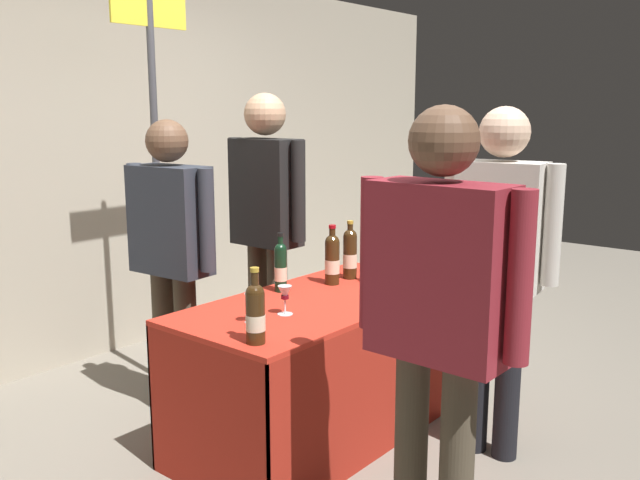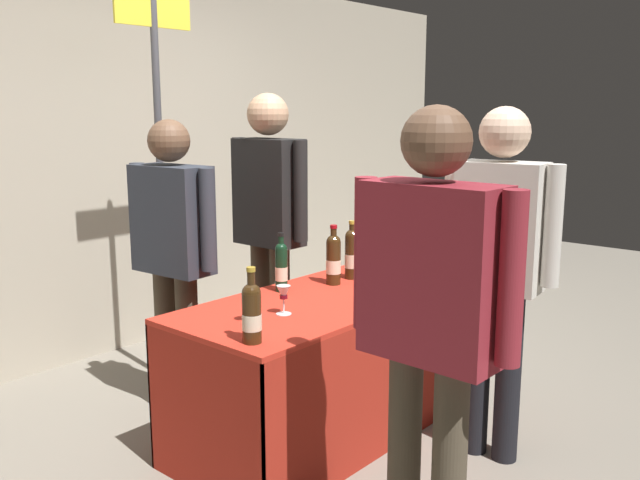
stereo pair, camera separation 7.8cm
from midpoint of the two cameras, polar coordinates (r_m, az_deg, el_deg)
The scene contains 16 objects.
ground_plane at distance 3.72m, azimuth 0.63°, elevation -15.83°, with size 12.00×12.00×0.00m, color gray.
back_partition at distance 4.86m, azimuth -17.57°, elevation 6.19°, with size 7.88×0.12×2.64m, color #B2A893.
tasting_table at distance 3.52m, azimuth 0.64°, elevation -8.38°, with size 1.55×0.76×0.73m.
featured_wine_bottle at distance 3.68m, azimuth 5.97°, elevation -1.58°, with size 0.07×0.07×0.34m.
display_bottle_0 at distance 3.83m, azimuth 3.24°, elevation -1.10°, with size 0.08×0.08×0.33m.
display_bottle_1 at distance 2.80m, azimuth -4.89°, elevation -5.96°, with size 0.08×0.08×0.32m.
display_bottle_2 at distance 3.56m, azimuth -2.60°, elevation -2.18°, with size 0.07×0.07×0.31m.
display_bottle_3 at distance 3.70m, azimuth 1.73°, elevation -1.55°, with size 0.08×0.08×0.33m.
wine_glass_near_vendor at distance 3.18m, azimuth -2.33°, elevation -4.52°, with size 0.07×0.07×0.14m.
wine_glass_mid at distance 3.07m, azimuth -5.11°, elevation -5.12°, with size 0.07×0.07×0.13m.
brochure_stand at distance 3.93m, azimuth 5.27°, elevation -1.75°, with size 0.16×0.01×0.16m, color silver.
vendor_presenter at distance 3.74m, azimuth -11.52°, elevation -0.12°, with size 0.24×0.62×1.62m.
vendor_assistant at distance 4.06m, azimuth -3.69°, elevation 2.25°, with size 0.24×0.58×1.76m.
taster_foreground_right at distance 3.30m, azimuth 15.28°, elevation -1.12°, with size 0.26×0.55×1.68m.
taster_foreground_left at distance 2.34m, azimuth 10.16°, elevation -5.42°, with size 0.23×0.64×1.69m.
booth_signpost at distance 4.17m, azimuth -12.66°, elevation 7.07°, with size 0.51×0.04×2.33m.
Camera 2 is at (-2.51, -2.18, 1.68)m, focal length 38.54 mm.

